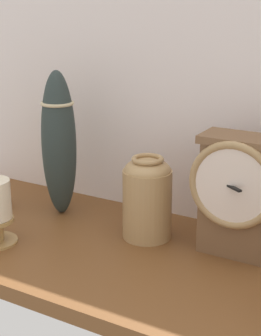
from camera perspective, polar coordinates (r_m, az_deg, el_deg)
ground_plane at (r=84.97cm, az=2.27°, el=-10.21°), size 100.00×36.00×2.40cm
back_wall at (r=91.98cm, az=8.11°, el=13.79°), size 120.00×2.00×65.00cm
mantel_clock at (r=83.19cm, az=11.34°, el=-2.66°), size 13.61×8.66×18.98cm
brass_vase_jar at (r=88.36cm, az=1.80°, el=-2.97°), size 8.18×8.18×14.05cm
tall_ceramic_vase at (r=97.30cm, az=-7.64°, el=2.63°), size 6.28×6.28×26.61cm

